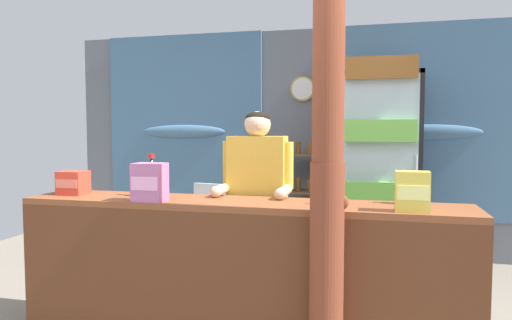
{
  "coord_description": "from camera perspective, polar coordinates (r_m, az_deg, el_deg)",
  "views": [
    {
      "loc": [
        0.81,
        -2.38,
        1.4
      ],
      "look_at": [
        0.02,
        0.77,
        1.19
      ],
      "focal_mm": 32.72,
      "sensor_mm": 36.0,
      "label": 1
    }
  ],
  "objects": [
    {
      "name": "shopkeeper",
      "position": [
        3.39,
        0.15,
        -3.55
      ],
      "size": [
        0.53,
        0.42,
        1.53
      ],
      "color": "#28282D",
      "rests_on": "ground"
    },
    {
      "name": "snack_box_instant_noodle",
      "position": [
        2.78,
        18.55,
        -3.68
      ],
      "size": [
        0.19,
        0.11,
        0.23
      ],
      "color": "#EAD14C",
      "rests_on": "stall_counter"
    },
    {
      "name": "timber_post",
      "position": [
        2.59,
        8.74,
        -1.43
      ],
      "size": [
        0.21,
        0.19,
        2.44
      ],
      "color": "brown",
      "rests_on": "ground"
    },
    {
      "name": "soda_bottle_cola",
      "position": [
        3.32,
        -12.63,
        -2.21
      ],
      "size": [
        0.1,
        0.1,
        0.29
      ],
      "color": "black",
      "rests_on": "stall_counter"
    },
    {
      "name": "ground_plane",
      "position": [
        3.88,
        1.02,
        -17.39
      ],
      "size": [
        7.4,
        7.4,
        0.0
      ],
      "primitive_type": "plane",
      "color": "gray"
    },
    {
      "name": "snack_box_crackers",
      "position": [
        3.58,
        -21.45,
        -2.61
      ],
      "size": [
        0.19,
        0.16,
        0.17
      ],
      "color": "#E5422D",
      "rests_on": "stall_counter"
    },
    {
      "name": "plastic_lawn_chair",
      "position": [
        4.58,
        -6.07,
        -7.64
      ],
      "size": [
        0.51,
        0.51,
        0.86
      ],
      "color": "silver",
      "rests_on": "ground"
    },
    {
      "name": "drink_fridge",
      "position": [
        4.68,
        14.84,
        0.32
      ],
      "size": [
        0.75,
        0.73,
        2.05
      ],
      "color": "black",
      "rests_on": "ground"
    },
    {
      "name": "bottle_shelf_rack",
      "position": [
        5.03,
        5.9,
        -4.37
      ],
      "size": [
        0.48,
        0.28,
        1.33
      ],
      "color": "brown",
      "rests_on": "ground"
    },
    {
      "name": "soda_bottle_water",
      "position": [
        3.06,
        17.59,
        -3.53
      ],
      "size": [
        0.08,
        0.08,
        0.2
      ],
      "color": "silver",
      "rests_on": "stall_counter"
    },
    {
      "name": "snack_box_wafer",
      "position": [
        3.09,
        -12.87,
        -2.67
      ],
      "size": [
        0.2,
        0.15,
        0.25
      ],
      "color": "#B76699",
      "rests_on": "stall_counter"
    },
    {
      "name": "soda_bottle_orange_soda",
      "position": [
        2.92,
        9.91,
        -3.64
      ],
      "size": [
        0.07,
        0.07,
        0.22
      ],
      "color": "orange",
      "rests_on": "stall_counter"
    },
    {
      "name": "back_wall_curtained",
      "position": [
        5.34,
        5.29,
        2.63
      ],
      "size": [
        5.43,
        0.22,
        2.51
      ],
      "color": "slate",
      "rests_on": "ground"
    },
    {
      "name": "stall_counter",
      "position": [
        3.03,
        -2.58,
        -12.26
      ],
      "size": [
        2.93,
        0.47,
        0.93
      ],
      "color": "brown",
      "rests_on": "ground"
    }
  ]
}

